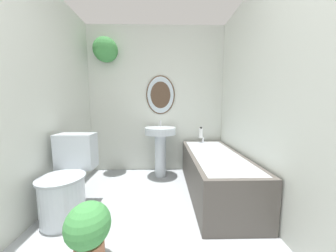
{
  "coord_description": "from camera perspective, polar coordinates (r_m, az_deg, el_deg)",
  "views": [
    {
      "loc": [
        0.14,
        -0.29,
        1.1
      ],
      "look_at": [
        0.17,
        1.59,
        0.88
      ],
      "focal_mm": 18.0,
      "sensor_mm": 36.0,
      "label": 1
    }
  ],
  "objects": [
    {
      "name": "wall_back",
      "position": [
        2.88,
        -6.09,
        10.76
      ],
      "size": [
        2.34,
        0.37,
        2.4
      ],
      "color": "silver",
      "rests_on": "ground_plane"
    },
    {
      "name": "wall_left",
      "position": [
        2.03,
        -40.67,
        7.83
      ],
      "size": [
        0.06,
        2.69,
        2.4
      ],
      "color": "silver",
      "rests_on": "ground_plane"
    },
    {
      "name": "wall_right",
      "position": [
        1.87,
        31.75,
        8.68
      ],
      "size": [
        0.06,
        2.69,
        2.4
      ],
      "color": "silver",
      "rests_on": "ground_plane"
    },
    {
      "name": "toilet",
      "position": [
        2.05,
        -30.86,
        -15.96
      ],
      "size": [
        0.42,
        0.61,
        0.8
      ],
      "color": "silver",
      "rests_on": "ground_plane"
    },
    {
      "name": "pedestal_sink",
      "position": [
        2.64,
        -2.6,
        -5.56
      ],
      "size": [
        0.48,
        0.48,
        0.88
      ],
      "color": "silver",
      "rests_on": "ground_plane"
    },
    {
      "name": "bathtub",
      "position": [
        2.3,
        15.43,
        -14.88
      ],
      "size": [
        0.64,
        1.53,
        0.59
      ],
      "color": "#4C4742",
      "rests_on": "ground_plane"
    },
    {
      "name": "shampoo_bottle",
      "position": [
        2.82,
        11.07,
        -2.27
      ],
      "size": [
        0.07,
        0.07,
        0.18
      ],
      "color": "white",
      "rests_on": "bathtub"
    },
    {
      "name": "potted_plant",
      "position": [
        1.45,
        -25.32,
        -29.32
      ],
      "size": [
        0.3,
        0.3,
        0.46
      ],
      "color": "#9E6042",
      "rests_on": "ground_plane"
    }
  ]
}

